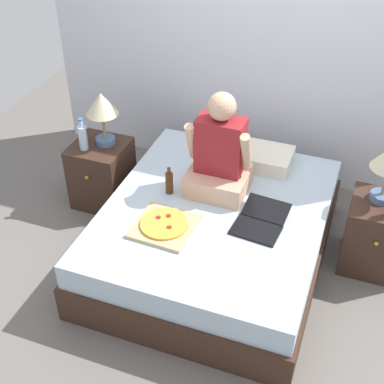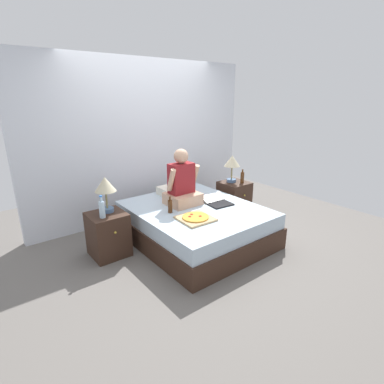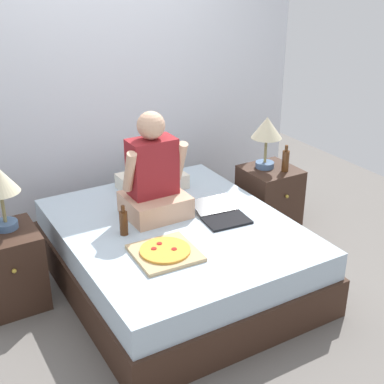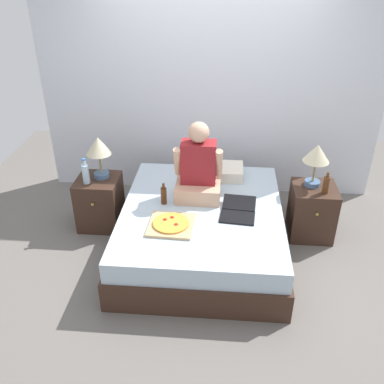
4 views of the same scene
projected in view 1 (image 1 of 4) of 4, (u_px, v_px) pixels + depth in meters
ground_plane at (214, 257)px, 4.12m from camera, size 5.89×5.89×0.00m
wall_back at (268, 41)px, 4.35m from camera, size 3.89×0.12×2.50m
bed at (215, 233)px, 3.98m from camera, size 1.58×1.89×0.49m
nightstand_left at (102, 173)px, 4.53m from camera, size 0.44×0.47×0.56m
lamp_on_left_nightstand at (102, 107)px, 4.19m from camera, size 0.26×0.26×0.45m
water_bottle at (83, 137)px, 4.25m from camera, size 0.07×0.07×0.28m
nightstand_right at (376, 235)px, 3.91m from camera, size 0.44×0.47×0.56m
pillow at (259, 157)px, 4.25m from camera, size 0.52×0.34×0.12m
person_seated at (219, 156)px, 3.84m from camera, size 0.47×0.40×0.78m
laptop at (259, 223)px, 3.66m from camera, size 0.35×0.44×0.07m
pizza_box at (164, 225)px, 3.64m from camera, size 0.42×0.42×0.05m
beer_bottle_on_bed at (169, 182)px, 3.92m from camera, size 0.06×0.06×0.22m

